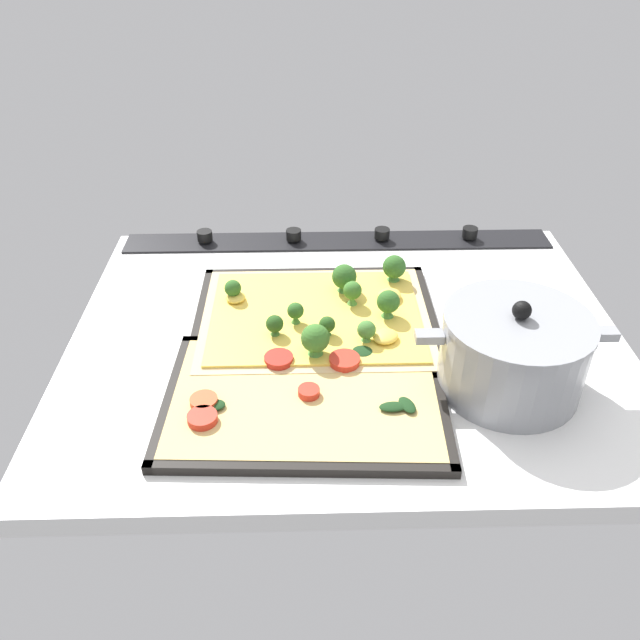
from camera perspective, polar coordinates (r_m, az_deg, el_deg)
ground_plane at (r=97.19cm, az=2.39°, el=-1.98°), size 81.84×65.20×3.00cm
stove_control_panel at (r=120.71cm, az=1.58°, el=7.12°), size 78.57×7.00×2.60cm
baking_tray_front at (r=98.15cm, az=-0.39°, el=-0.19°), size 36.60×29.42×1.30cm
broccoli_pizza at (r=97.38cm, az=0.23°, el=0.56°), size 34.20×27.02×5.99cm
baking_tray_back at (r=84.27cm, az=-1.34°, el=-7.13°), size 37.34×26.73×1.30cm
veggie_pizza_back at (r=83.96cm, az=-1.52°, el=-6.70°), size 34.84×24.23×1.90cm
cooking_pot at (r=87.22cm, az=16.67°, el=-2.79°), size 25.87×19.04×13.39cm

